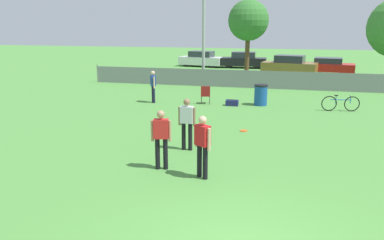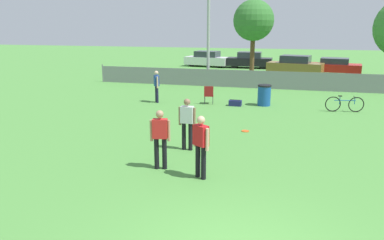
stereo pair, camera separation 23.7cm
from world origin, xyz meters
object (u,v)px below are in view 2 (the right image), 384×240
spectator_in_blue (157,84)px  player_receiver_white (187,121)px  trash_bin (264,95)px  player_defender_red (160,135)px  frisbee_disc (245,131)px  folding_chair_sideline (209,94)px  bicycle_sideline (345,104)px  parked_car_white (207,59)px  parked_car_red (334,66)px  parked_car_dark (250,60)px  tree_near_pole (254,21)px  parked_car_tan (295,65)px  player_thrower_red (201,143)px  gear_bag_sideline (235,103)px

spectator_in_blue → player_receiver_white: bearing=175.8°
spectator_in_blue → trash_bin: 5.39m
player_defender_red → spectator_in_blue: 9.17m
frisbee_disc → folding_chair_sideline: size_ratio=0.31×
bicycle_sideline → parked_car_white: parked_car_white is taller
player_receiver_white → parked_car_red: 22.21m
frisbee_disc → parked_car_dark: (-2.39, 21.55, 0.69)m
tree_near_pole → parked_car_tan: 5.92m
folding_chair_sideline → parked_car_dark: parked_car_dark is taller
spectator_in_blue → parked_car_tan: (6.74, 13.38, -0.20)m
spectator_in_blue → bicycle_sideline: 8.99m
parked_car_dark → bicycle_sideline: bearing=-70.3°
trash_bin → parked_car_dark: size_ratio=0.25×
player_defender_red → parked_car_white: (-4.67, 26.01, -0.25)m
player_defender_red → parked_car_dark: (-0.63, 25.88, -0.24)m
folding_chair_sideline → parked_car_tan: size_ratio=0.20×
spectator_in_blue → parked_car_red: 17.48m
spectator_in_blue → trash_bin: bearing=-114.7°
tree_near_pole → spectator_in_blue: 10.78m
player_receiver_white → frisbee_disc: size_ratio=5.75×
trash_bin → parked_car_tan: (1.41, 12.72, 0.21)m
player_receiver_white → trash_bin: player_receiver_white is taller
frisbee_disc → trash_bin: 4.92m
player_thrower_red → parked_car_red: bearing=111.9°
player_defender_red → folding_chair_sideline: bearing=82.0°
player_defender_red → parked_car_dark: bearing=79.2°
frisbee_disc → tree_near_pole: bearing=95.5°
spectator_in_blue → parked_car_red: size_ratio=0.38×
tree_near_pole → parked_car_dark: tree_near_pole is taller
parked_car_white → spectator_in_blue: bearing=-75.8°
player_defender_red → trash_bin: bearing=65.4°
player_thrower_red → parked_car_red: player_thrower_red is taller
frisbee_disc → folding_chair_sideline: (-2.41, 4.52, 0.49)m
player_defender_red → bicycle_sideline: size_ratio=0.97×
folding_chair_sideline → parked_car_red: size_ratio=0.21×
folding_chair_sideline → parked_car_dark: 17.03m
player_thrower_red → parked_car_tan: (2.24, 22.28, -0.22)m
player_defender_red → frisbee_disc: bearing=55.7°
spectator_in_blue → bicycle_sideline: bearing=-120.5°
parked_car_dark → parked_car_red: bearing=-22.2°
player_receiver_white → folding_chair_sideline: 7.18m
spectator_in_blue → player_defender_red: bearing=169.3°
trash_bin → parked_car_white: 18.08m
frisbee_disc → parked_car_red: parked_car_red is taller
frisbee_disc → parked_car_white: 22.63m
bicycle_sideline → trash_bin: trash_bin is taller
player_thrower_red → player_receiver_white: same height
tree_near_pole → player_thrower_red: 18.78m
bicycle_sideline → parked_car_dark: 18.25m
player_thrower_red → gear_bag_sideline: bearing=127.8°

